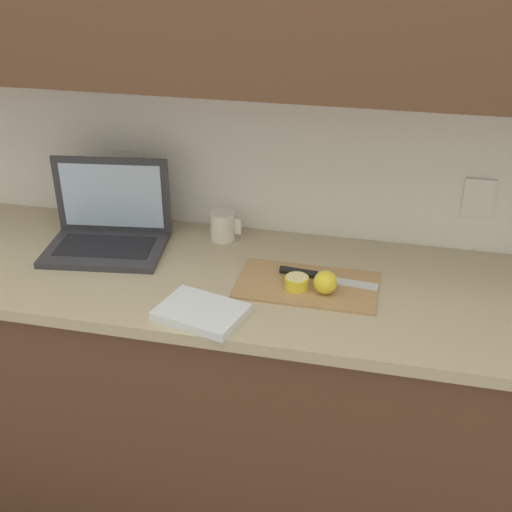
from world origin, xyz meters
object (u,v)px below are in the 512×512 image
cutting_board (307,285)px  lemon_whole_beside (325,282)px  lemon_half_cut (297,282)px  measuring_cup (223,226)px  knife (311,275)px  laptop (108,227)px

cutting_board → lemon_whole_beside: lemon_whole_beside is taller
lemon_whole_beside → lemon_half_cut: bearing=173.5°
lemon_whole_beside → measuring_cup: (-0.37, 0.27, 0.01)m
knife → lemon_half_cut: 0.07m
cutting_board → knife: bearing=82.0°
lemon_half_cut → measuring_cup: measuring_cup is taller
cutting_board → measuring_cup: bearing=142.9°
knife → measuring_cup: bearing=153.3°
laptop → knife: 0.66m
cutting_board → measuring_cup: measuring_cup is taller
knife → measuring_cup: 0.37m
cutting_board → lemon_whole_beside: 0.08m
laptop → lemon_half_cut: bearing=-20.3°
knife → lemon_whole_beside: (0.05, -0.08, 0.02)m
laptop → cutting_board: laptop is taller
lemon_half_cut → cutting_board: bearing=46.5°
lemon_whole_beside → laptop: bearing=168.0°
lemon_half_cut → measuring_cup: (-0.29, 0.26, 0.02)m
lemon_half_cut → lemon_whole_beside: 0.08m
knife → lemon_half_cut: bearing=-110.0°
laptop → lemon_half_cut: size_ratio=5.89×
laptop → lemon_whole_beside: laptop is taller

